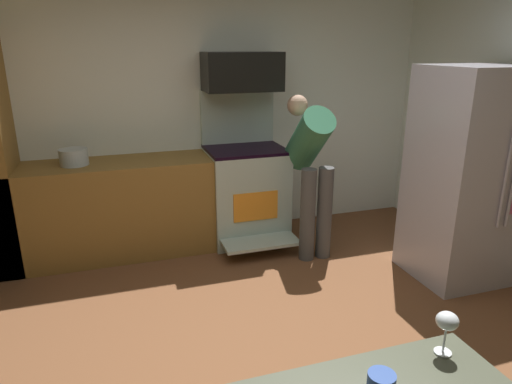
% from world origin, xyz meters
% --- Properties ---
extents(ground_plane, '(5.20, 4.80, 0.02)m').
position_xyz_m(ground_plane, '(0.00, 0.00, -0.01)').
color(ground_plane, brown).
extents(wall_back, '(5.20, 0.12, 2.60)m').
position_xyz_m(wall_back, '(0.00, 2.34, 1.30)').
color(wall_back, silver).
rests_on(wall_back, ground).
extents(lower_cabinet_run, '(2.40, 0.60, 0.90)m').
position_xyz_m(lower_cabinet_run, '(-0.90, 1.98, 0.45)').
color(lower_cabinet_run, olive).
rests_on(lower_cabinet_run, ground).
extents(oven_range, '(0.76, 0.95, 1.49)m').
position_xyz_m(oven_range, '(0.47, 1.97, 0.51)').
color(oven_range, '#AEC2B7').
rests_on(oven_range, ground).
extents(microwave, '(0.74, 0.38, 0.37)m').
position_xyz_m(microwave, '(0.47, 2.06, 1.67)').
color(microwave, black).
rests_on(microwave, oven_range).
extents(refrigerator, '(0.87, 0.74, 1.77)m').
position_xyz_m(refrigerator, '(2.03, 0.64, 0.89)').
color(refrigerator, '#BBB7C5').
rests_on(refrigerator, ground).
extents(person_cook, '(0.31, 0.71, 1.47)m').
position_xyz_m(person_cook, '(0.95, 1.48, 0.89)').
color(person_cook, '#4B4B4B').
rests_on(person_cook, ground).
extents(wine_glass_mid, '(0.08, 0.08, 0.16)m').
position_xyz_m(wine_glass_mid, '(0.24, -1.19, 1.02)').
color(wine_glass_mid, silver).
rests_on(wine_glass_mid, counter_island).
extents(stock_pot, '(0.25, 0.25, 0.14)m').
position_xyz_m(stock_pot, '(-1.12, 1.98, 0.97)').
color(stock_pot, '#B5C1C5').
rests_on(stock_pot, lower_cabinet_run).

